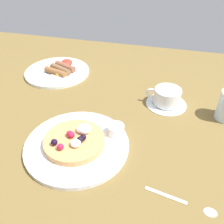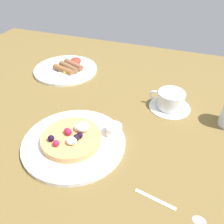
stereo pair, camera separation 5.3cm
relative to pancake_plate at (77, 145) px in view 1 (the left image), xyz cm
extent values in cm
cube|color=brown|center=(5.50, 12.66, -2.11)|extent=(168.47, 124.15, 3.00)
cylinder|color=white|center=(0.00, 0.00, 0.00)|extent=(27.96, 27.96, 1.22)
cylinder|color=tan|center=(-0.52, -0.20, 1.50)|extent=(16.20, 16.20, 1.78)
sphere|color=#CA1D42|center=(-1.34, 0.15, 3.28)|extent=(1.77, 1.77, 1.77)
sphere|color=black|center=(-4.50, -3.49, 3.25)|extent=(1.71, 1.71, 1.71)
sphere|color=#CA1F40|center=(-2.01, 0.51, 3.23)|extent=(1.66, 1.66, 1.66)
sphere|color=#C81C42|center=(-2.33, -4.59, 3.23)|extent=(1.67, 1.67, 1.67)
sphere|color=black|center=(1.55, -1.01, 3.28)|extent=(1.78, 1.78, 1.78)
sphere|color=black|center=(1.96, 0.10, 3.21)|extent=(1.64, 1.64, 1.64)
ellipsoid|color=white|center=(0.87, -2.39, 3.22)|extent=(2.77, 2.77, 1.66)
ellipsoid|color=white|center=(1.30, 3.13, 3.51)|extent=(3.70, 3.70, 2.22)
ellipsoid|color=white|center=(0.44, 2.95, 3.23)|extent=(2.79, 2.79, 1.67)
cylinder|color=white|center=(9.22, 6.38, 2.09)|extent=(4.56, 4.56, 2.95)
cylinder|color=#602604|center=(9.22, 6.38, 2.68)|extent=(3.74, 3.74, 0.35)
cylinder|color=white|center=(-23.02, 37.14, -0.05)|extent=(25.74, 25.74, 1.13)
cylinder|color=brown|center=(-20.25, 39.21, 1.74)|extent=(9.98, 6.13, 2.45)
cylinder|color=brown|center=(-21.11, 36.52, 1.74)|extent=(9.96, 6.19, 2.45)
cylinder|color=brown|center=(-21.98, 33.84, 1.74)|extent=(10.09, 5.28, 2.45)
ellipsoid|color=white|center=(-20.38, 32.72, 0.82)|extent=(6.75, 5.74, 0.60)
sphere|color=yellow|center=(-20.38, 32.72, 1.32)|extent=(2.00, 2.00, 2.00)
ellipsoid|color=#B13122|center=(-20.98, 42.56, 1.81)|extent=(4.69, 4.69, 2.58)
cylinder|color=white|center=(21.72, 25.98, -0.27)|extent=(13.35, 13.35, 0.68)
cylinder|color=white|center=(21.72, 25.98, 2.66)|extent=(8.67, 8.67, 5.19)
torus|color=white|center=(16.38, 26.13, 2.92)|extent=(3.73, 0.90, 3.71)
cylinder|color=brown|center=(21.72, 25.98, 4.32)|extent=(7.37, 7.37, 0.42)
cube|color=silver|center=(24.34, -9.12, -0.46)|extent=(9.46, 2.48, 0.30)
ellipsoid|color=silver|center=(33.66, -10.82, -0.31)|extent=(2.86, 2.20, 0.60)
camera|label=1|loc=(20.67, -41.94, 46.13)|focal=38.40mm
camera|label=2|loc=(25.75, -40.35, 46.13)|focal=38.40mm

